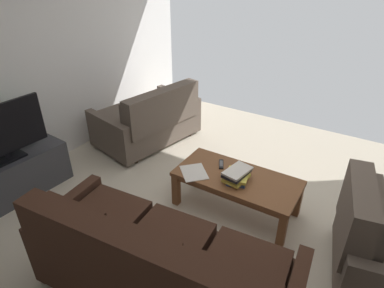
{
  "coord_description": "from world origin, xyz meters",
  "views": [
    {
      "loc": [
        -0.96,
        2.3,
        2.32
      ],
      "look_at": [
        0.42,
        0.07,
        0.81
      ],
      "focal_mm": 30.68,
      "sensor_mm": 36.0,
      "label": 1
    }
  ],
  "objects_px": {
    "loveseat_near": "(150,119)",
    "loose_magazine": "(194,172)",
    "flat_tv": "(0,133)",
    "tv_remote": "(221,164)",
    "tv_stand": "(15,178)",
    "sofa_main": "(158,267)",
    "book_stack": "(237,175)",
    "coffee_table": "(237,182)"
  },
  "relations": [
    {
      "from": "loveseat_near",
      "to": "book_stack",
      "type": "xyz_separation_m",
      "value": [
        -1.66,
        0.75,
        0.12
      ]
    },
    {
      "from": "sofa_main",
      "to": "tv_stand",
      "type": "xyz_separation_m",
      "value": [
        2.1,
        -0.22,
        -0.15
      ]
    },
    {
      "from": "sofa_main",
      "to": "loose_magazine",
      "type": "xyz_separation_m",
      "value": [
        0.37,
        -1.11,
        0.03
      ]
    },
    {
      "from": "loveseat_near",
      "to": "tv_remote",
      "type": "relative_size",
      "value": 9.26
    },
    {
      "from": "sofa_main",
      "to": "book_stack",
      "type": "height_order",
      "value": "sofa_main"
    },
    {
      "from": "tv_stand",
      "to": "loose_magazine",
      "type": "xyz_separation_m",
      "value": [
        -1.73,
        -0.88,
        0.18
      ]
    },
    {
      "from": "coffee_table",
      "to": "loose_magazine",
      "type": "height_order",
      "value": "loose_magazine"
    },
    {
      "from": "tv_stand",
      "to": "flat_tv",
      "type": "xyz_separation_m",
      "value": [
        -0.0,
        0.0,
        0.55
      ]
    },
    {
      "from": "sofa_main",
      "to": "coffee_table",
      "type": "bearing_deg",
      "value": -91.4
    },
    {
      "from": "book_stack",
      "to": "flat_tv",
      "type": "bearing_deg",
      "value": 24.63
    },
    {
      "from": "sofa_main",
      "to": "book_stack",
      "type": "relative_size",
      "value": 6.32
    },
    {
      "from": "tv_remote",
      "to": "loose_magazine",
      "type": "relative_size",
      "value": 0.56
    },
    {
      "from": "tv_remote",
      "to": "sofa_main",
      "type": "bearing_deg",
      "value": 98.27
    },
    {
      "from": "loveseat_near",
      "to": "flat_tv",
      "type": "distance_m",
      "value": 1.86
    },
    {
      "from": "loveseat_near",
      "to": "tv_stand",
      "type": "bearing_deg",
      "value": 74.24
    },
    {
      "from": "sofa_main",
      "to": "tv_stand",
      "type": "height_order",
      "value": "sofa_main"
    },
    {
      "from": "book_stack",
      "to": "tv_remote",
      "type": "relative_size",
      "value": 1.96
    },
    {
      "from": "loveseat_near",
      "to": "loose_magazine",
      "type": "bearing_deg",
      "value": 145.45
    },
    {
      "from": "sofa_main",
      "to": "book_stack",
      "type": "distance_m",
      "value": 1.22
    },
    {
      "from": "loveseat_near",
      "to": "coffee_table",
      "type": "xyz_separation_m",
      "value": [
        -1.64,
        0.69,
        -0.0
      ]
    },
    {
      "from": "coffee_table",
      "to": "flat_tv",
      "type": "relative_size",
      "value": 1.34
    },
    {
      "from": "flat_tv",
      "to": "tv_stand",
      "type": "bearing_deg",
      "value": -50.2
    },
    {
      "from": "tv_stand",
      "to": "book_stack",
      "type": "relative_size",
      "value": 3.66
    },
    {
      "from": "tv_remote",
      "to": "loose_magazine",
      "type": "height_order",
      "value": "tv_remote"
    },
    {
      "from": "loveseat_near",
      "to": "loose_magazine",
      "type": "distance_m",
      "value": 1.51
    },
    {
      "from": "loveseat_near",
      "to": "loose_magazine",
      "type": "xyz_separation_m",
      "value": [
        -1.24,
        0.85,
        0.06
      ]
    },
    {
      "from": "flat_tv",
      "to": "tv_remote",
      "type": "xyz_separation_m",
      "value": [
        -1.9,
        -1.15,
        -0.36
      ]
    },
    {
      "from": "flat_tv",
      "to": "loose_magazine",
      "type": "distance_m",
      "value": 1.98
    },
    {
      "from": "coffee_table",
      "to": "flat_tv",
      "type": "distance_m",
      "value": 2.42
    },
    {
      "from": "sofa_main",
      "to": "loveseat_near",
      "type": "bearing_deg",
      "value": -50.55
    },
    {
      "from": "sofa_main",
      "to": "coffee_table",
      "type": "xyz_separation_m",
      "value": [
        -0.03,
        -1.27,
        -0.04
      ]
    },
    {
      "from": "book_stack",
      "to": "loose_magazine",
      "type": "height_order",
      "value": "book_stack"
    },
    {
      "from": "coffee_table",
      "to": "tv_stand",
      "type": "relative_size",
      "value": 1.06
    },
    {
      "from": "book_stack",
      "to": "loose_magazine",
      "type": "relative_size",
      "value": 1.09
    },
    {
      "from": "loose_magazine",
      "to": "tv_remote",
      "type": "bearing_deg",
      "value": 11.78
    },
    {
      "from": "book_stack",
      "to": "tv_remote",
      "type": "distance_m",
      "value": 0.31
    },
    {
      "from": "loose_magazine",
      "to": "book_stack",
      "type": "bearing_deg",
      "value": -31.9
    },
    {
      "from": "flat_tv",
      "to": "loose_magazine",
      "type": "height_order",
      "value": "flat_tv"
    },
    {
      "from": "tv_stand",
      "to": "tv_remote",
      "type": "xyz_separation_m",
      "value": [
        -1.9,
        -1.15,
        0.18
      ]
    },
    {
      "from": "flat_tv",
      "to": "tv_remote",
      "type": "height_order",
      "value": "flat_tv"
    },
    {
      "from": "sofa_main",
      "to": "coffee_table",
      "type": "height_order",
      "value": "sofa_main"
    },
    {
      "from": "book_stack",
      "to": "loveseat_near",
      "type": "bearing_deg",
      "value": -24.24
    }
  ]
}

